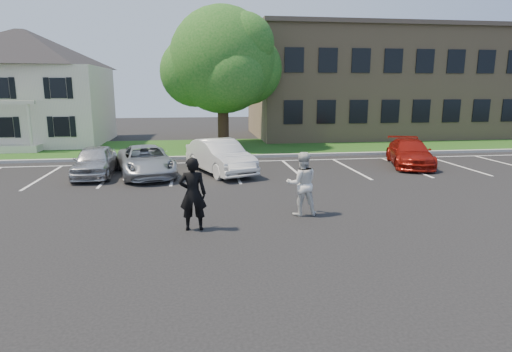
{
  "coord_description": "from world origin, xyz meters",
  "views": [
    {
      "loc": [
        -1.76,
        -11.41,
        3.87
      ],
      "look_at": [
        0.0,
        1.0,
        1.25
      ],
      "focal_mm": 30.0,
      "sensor_mm": 36.0,
      "label": 1
    }
  ],
  "objects_px": {
    "car_white_sedan": "(220,157)",
    "car_red_compact": "(410,153)",
    "house": "(26,87)",
    "office_building": "(391,83)",
    "tree": "(224,63)",
    "man_black_suit": "(193,194)",
    "car_silver_west": "(95,161)",
    "car_silver_minivan": "(146,161)",
    "man_white_shirt": "(302,184)"
  },
  "relations": [
    {
      "from": "car_white_sedan",
      "to": "car_red_compact",
      "type": "relative_size",
      "value": 1.03
    },
    {
      "from": "car_white_sedan",
      "to": "car_red_compact",
      "type": "distance_m",
      "value": 9.47
    },
    {
      "from": "house",
      "to": "car_white_sedan",
      "type": "distance_m",
      "value": 17.56
    },
    {
      "from": "office_building",
      "to": "tree",
      "type": "xyz_separation_m",
      "value": [
        -13.89,
        -5.71,
        1.19
      ]
    },
    {
      "from": "man_black_suit",
      "to": "house",
      "type": "bearing_deg",
      "value": -58.5
    },
    {
      "from": "office_building",
      "to": "car_silver_west",
      "type": "xyz_separation_m",
      "value": [
        -20.17,
        -14.1,
        -3.49
      ]
    },
    {
      "from": "car_silver_minivan",
      "to": "man_black_suit",
      "type": "bearing_deg",
      "value": -87.99
    },
    {
      "from": "tree",
      "to": "car_silver_minivan",
      "type": "bearing_deg",
      "value": -115.51
    },
    {
      "from": "man_black_suit",
      "to": "car_white_sedan",
      "type": "distance_m",
      "value": 7.94
    },
    {
      "from": "tree",
      "to": "car_silver_west",
      "type": "xyz_separation_m",
      "value": [
        -6.29,
        -8.39,
        -4.68
      ]
    },
    {
      "from": "man_black_suit",
      "to": "car_white_sedan",
      "type": "bearing_deg",
      "value": -96.23
    },
    {
      "from": "office_building",
      "to": "man_white_shirt",
      "type": "bearing_deg",
      "value": -120.9
    },
    {
      "from": "car_silver_west",
      "to": "car_red_compact",
      "type": "xyz_separation_m",
      "value": [
        14.94,
        0.45,
        -0.02
      ]
    },
    {
      "from": "tree",
      "to": "car_silver_west",
      "type": "bearing_deg",
      "value": -126.84
    },
    {
      "from": "car_silver_west",
      "to": "car_silver_minivan",
      "type": "xyz_separation_m",
      "value": [
        2.2,
        -0.17,
        -0.02
      ]
    },
    {
      "from": "office_building",
      "to": "car_red_compact",
      "type": "height_order",
      "value": "office_building"
    },
    {
      "from": "tree",
      "to": "car_silver_minivan",
      "type": "height_order",
      "value": "tree"
    },
    {
      "from": "man_white_shirt",
      "to": "car_silver_minivan",
      "type": "bearing_deg",
      "value": -50.52
    },
    {
      "from": "man_black_suit",
      "to": "man_white_shirt",
      "type": "bearing_deg",
      "value": -161.31
    },
    {
      "from": "tree",
      "to": "office_building",
      "type": "bearing_deg",
      "value": 22.34
    },
    {
      "from": "man_white_shirt",
      "to": "car_red_compact",
      "type": "bearing_deg",
      "value": -133.77
    },
    {
      "from": "man_white_shirt",
      "to": "car_silver_west",
      "type": "xyz_separation_m",
      "value": [
        -7.57,
        6.96,
        -0.31
      ]
    },
    {
      "from": "house",
      "to": "man_black_suit",
      "type": "relative_size",
      "value": 5.07
    },
    {
      "from": "man_black_suit",
      "to": "car_white_sedan",
      "type": "height_order",
      "value": "man_black_suit"
    },
    {
      "from": "car_silver_minivan",
      "to": "car_white_sedan",
      "type": "height_order",
      "value": "car_white_sedan"
    },
    {
      "from": "man_white_shirt",
      "to": "car_white_sedan",
      "type": "bearing_deg",
      "value": -72.03
    },
    {
      "from": "office_building",
      "to": "tree",
      "type": "relative_size",
      "value": 2.55
    },
    {
      "from": "man_black_suit",
      "to": "car_silver_minivan",
      "type": "distance_m",
      "value": 8.03
    },
    {
      "from": "office_building",
      "to": "man_black_suit",
      "type": "distance_m",
      "value": 27.32
    },
    {
      "from": "office_building",
      "to": "car_silver_minivan",
      "type": "height_order",
      "value": "office_building"
    },
    {
      "from": "car_white_sedan",
      "to": "office_building",
      "type": "bearing_deg",
      "value": 22.75
    },
    {
      "from": "tree",
      "to": "car_white_sedan",
      "type": "relative_size",
      "value": 1.9
    },
    {
      "from": "man_white_shirt",
      "to": "car_silver_west",
      "type": "relative_size",
      "value": 0.5
    },
    {
      "from": "house",
      "to": "car_white_sedan",
      "type": "height_order",
      "value": "house"
    },
    {
      "from": "tree",
      "to": "car_silver_west",
      "type": "relative_size",
      "value": 2.23
    },
    {
      "from": "car_silver_west",
      "to": "house",
      "type": "bearing_deg",
      "value": 117.47
    },
    {
      "from": "car_red_compact",
      "to": "car_silver_minivan",
      "type": "bearing_deg",
      "value": -160.71
    },
    {
      "from": "house",
      "to": "car_silver_west",
      "type": "bearing_deg",
      "value": -60.52
    },
    {
      "from": "man_black_suit",
      "to": "car_red_compact",
      "type": "xyz_separation_m",
      "value": [
        10.65,
        8.36,
        -0.37
      ]
    },
    {
      "from": "car_silver_west",
      "to": "car_white_sedan",
      "type": "height_order",
      "value": "car_white_sedan"
    },
    {
      "from": "house",
      "to": "car_silver_west",
      "type": "height_order",
      "value": "house"
    },
    {
      "from": "office_building",
      "to": "car_red_compact",
      "type": "relative_size",
      "value": 5.0
    },
    {
      "from": "tree",
      "to": "car_red_compact",
      "type": "bearing_deg",
      "value": -42.53
    },
    {
      "from": "car_silver_west",
      "to": "car_silver_minivan",
      "type": "bearing_deg",
      "value": -6.44
    },
    {
      "from": "man_white_shirt",
      "to": "car_silver_minivan",
      "type": "xyz_separation_m",
      "value": [
        -5.37,
        6.79,
        -0.32
      ]
    },
    {
      "from": "man_black_suit",
      "to": "car_silver_minivan",
      "type": "relative_size",
      "value": 0.43
    },
    {
      "from": "house",
      "to": "office_building",
      "type": "relative_size",
      "value": 0.46
    },
    {
      "from": "house",
      "to": "man_black_suit",
      "type": "distance_m",
      "value": 23.05
    },
    {
      "from": "office_building",
      "to": "car_white_sedan",
      "type": "bearing_deg",
      "value": -136.04
    },
    {
      "from": "house",
      "to": "car_silver_west",
      "type": "relative_size",
      "value": 2.61
    }
  ]
}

